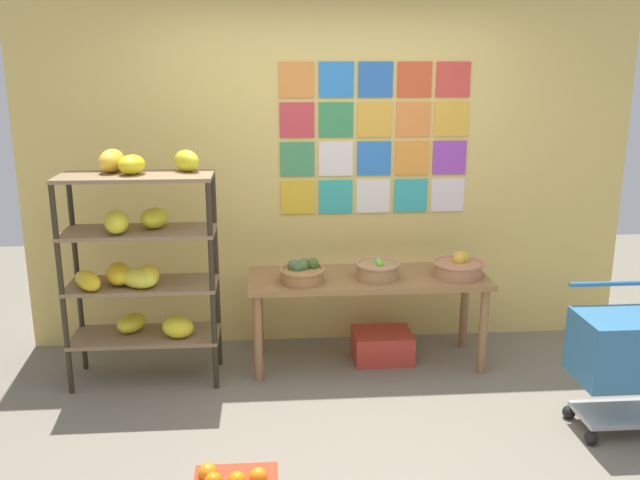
{
  "coord_description": "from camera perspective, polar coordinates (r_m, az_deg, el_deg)",
  "views": [
    {
      "loc": [
        -0.46,
        -3.37,
        2.1
      ],
      "look_at": [
        -0.12,
        0.99,
        0.95
      ],
      "focal_mm": 38.17,
      "sensor_mm": 36.0,
      "label": 1
    }
  ],
  "objects": [
    {
      "name": "ground",
      "position": [
        4.0,
        2.95,
        -17.04
      ],
      "size": [
        9.18,
        9.18,
        0.0
      ],
      "primitive_type": "plane",
      "color": "slate"
    },
    {
      "name": "produce_crate_under_table",
      "position": [
        5.02,
        5.24,
        -8.79
      ],
      "size": [
        0.42,
        0.34,
        0.21
      ],
      "primitive_type": "cube",
      "color": "red",
      "rests_on": "ground"
    },
    {
      "name": "back_wall_with_art",
      "position": [
        5.06,
        0.9,
        6.6
      ],
      "size": [
        4.51,
        0.07,
        2.77
      ],
      "color": "#E8C768",
      "rests_on": "ground"
    },
    {
      "name": "fruit_basket_back_left",
      "position": [
        4.7,
        4.85,
        -2.44
      ],
      "size": [
        0.32,
        0.32,
        0.14
      ],
      "color": "#AC8451",
      "rests_on": "display_table"
    },
    {
      "name": "banana_shelf_unit",
      "position": [
        4.59,
        -14.99,
        -1.0
      ],
      "size": [
        0.98,
        0.51,
        1.56
      ],
      "color": "#30291C",
      "rests_on": "ground"
    },
    {
      "name": "fruit_basket_back_right",
      "position": [
        4.61,
        -1.5,
        -2.71
      ],
      "size": [
        0.32,
        0.32,
        0.16
      ],
      "color": "#A57642",
      "rests_on": "display_table"
    },
    {
      "name": "fruit_basket_right",
      "position": [
        4.83,
        11.52,
        -2.21
      ],
      "size": [
        0.35,
        0.35,
        0.16
      ],
      "color": "#B67D52",
      "rests_on": "display_table"
    },
    {
      "name": "shopping_cart",
      "position": [
        4.32,
        24.27,
        -8.61
      ],
      "size": [
        0.56,
        0.44,
        0.84
      ],
      "rotation": [
        0.0,
        0.0,
        -0.04
      ],
      "color": "black",
      "rests_on": "ground"
    },
    {
      "name": "display_table",
      "position": [
        4.79,
        4.03,
        -3.92
      ],
      "size": [
        1.66,
        0.59,
        0.65
      ],
      "color": "olive",
      "rests_on": "ground"
    }
  ]
}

